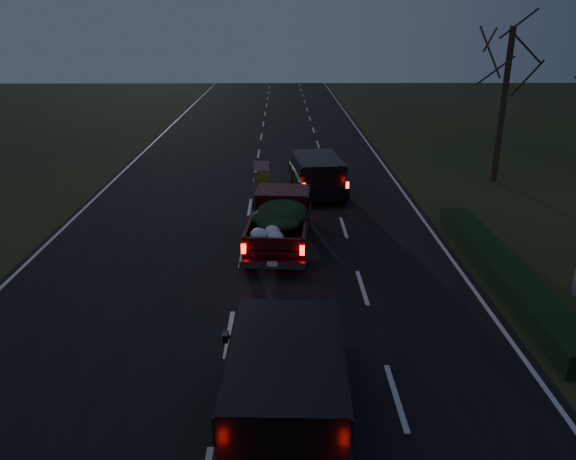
# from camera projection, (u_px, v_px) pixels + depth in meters

# --- Properties ---
(ground) EXTENTS (120.00, 120.00, 0.00)m
(ground) POSITION_uv_depth(u_px,v_px,m) (229.00, 334.00, 13.69)
(ground) COLOR black
(ground) RESTS_ON ground
(road_asphalt) EXTENTS (14.00, 120.00, 0.02)m
(road_asphalt) POSITION_uv_depth(u_px,v_px,m) (229.00, 334.00, 13.68)
(road_asphalt) COLOR black
(road_asphalt) RESTS_ON ground
(hedge_row) EXTENTS (1.00, 10.00, 0.60)m
(hedge_row) POSITION_uv_depth(u_px,v_px,m) (503.00, 270.00, 16.49)
(hedge_row) COLOR black
(hedge_row) RESTS_ON ground
(bare_tree_far) EXTENTS (3.60, 3.60, 7.00)m
(bare_tree_far) POSITION_uv_depth(u_px,v_px,m) (508.00, 68.00, 25.13)
(bare_tree_far) COLOR black
(bare_tree_far) RESTS_ON ground
(pickup_truck) EXTENTS (2.32, 5.13, 2.61)m
(pickup_truck) POSITION_uv_depth(u_px,v_px,m) (280.00, 218.00, 18.80)
(pickup_truck) COLOR #3A080C
(pickup_truck) RESTS_ON ground
(lead_suv) EXTENTS (2.43, 4.88, 1.35)m
(lead_suv) POSITION_uv_depth(u_px,v_px,m) (317.00, 171.00, 24.56)
(lead_suv) COLOR black
(lead_suv) RESTS_ON ground
(rear_suv) EXTENTS (2.39, 5.12, 1.45)m
(rear_suv) POSITION_uv_depth(u_px,v_px,m) (286.00, 378.00, 10.16)
(rear_suv) COLOR black
(rear_suv) RESTS_ON ground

